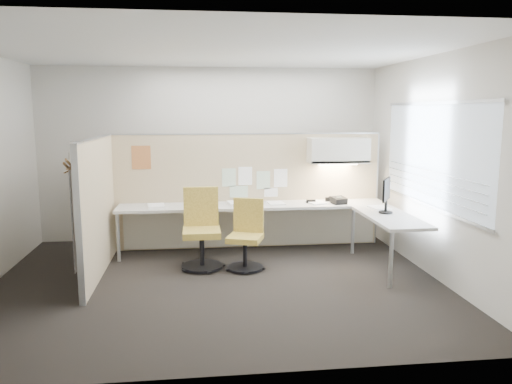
{
  "coord_description": "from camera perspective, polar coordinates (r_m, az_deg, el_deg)",
  "views": [
    {
      "loc": [
        -0.23,
        -5.96,
        2.1
      ],
      "look_at": [
        0.57,
        0.8,
        0.99
      ],
      "focal_mm": 35.0,
      "sensor_mm": 36.0,
      "label": 1
    }
  ],
  "objects": [
    {
      "name": "paper_stack_2",
      "position": [
        7.36,
        -2.26,
        -1.32
      ],
      "size": [
        0.28,
        0.34,
        0.05
      ],
      "primitive_type": "cube",
      "rotation": [
        0.0,
        0.0,
        0.18
      ],
      "color": "white",
      "rests_on": "desk"
    },
    {
      "name": "paper_stack_0",
      "position": [
        7.35,
        -11.35,
        -1.57
      ],
      "size": [
        0.27,
        0.33,
        0.03
      ],
      "primitive_type": "cube",
      "rotation": [
        0.0,
        0.0,
        0.14
      ],
      "color": "white",
      "rests_on": "desk"
    },
    {
      "name": "partition_back",
      "position": [
        7.7,
        -0.89,
        0.08
      ],
      "size": [
        4.1,
        0.06,
        1.75
      ],
      "primitive_type": "cube",
      "color": "tan",
      "rests_on": "floor"
    },
    {
      "name": "paper_stack_5",
      "position": [
        7.3,
        13.92,
        -1.76
      ],
      "size": [
        0.28,
        0.33,
        0.02
      ],
      "primitive_type": "cube",
      "rotation": [
        0.0,
        0.0,
        0.17
      ],
      "color": "white",
      "rests_on": "desk"
    },
    {
      "name": "chair_left",
      "position": [
        6.79,
        -6.24,
        -4.47
      ],
      "size": [
        0.56,
        0.56,
        1.06
      ],
      "rotation": [
        0.0,
        0.0,
        0.0
      ],
      "color": "black",
      "rests_on": "floor"
    },
    {
      "name": "paper_stack_1",
      "position": [
        7.35,
        -6.31,
        -1.49
      ],
      "size": [
        0.24,
        0.31,
        0.02
      ],
      "primitive_type": "cube",
      "rotation": [
        0.0,
        0.0,
        -0.04
      ],
      "color": "white",
      "rests_on": "desk"
    },
    {
      "name": "floor",
      "position": [
        6.33,
        -4.38,
        -10.22
      ],
      "size": [
        5.5,
        4.5,
        0.01
      ],
      "primitive_type": "cube",
      "color": "black",
      "rests_on": "ground"
    },
    {
      "name": "tape_dispenser",
      "position": [
        7.74,
        8.29,
        -0.84
      ],
      "size": [
        0.11,
        0.09,
        0.06
      ],
      "primitive_type": "cube",
      "rotation": [
        0.0,
        0.0,
        -0.31
      ],
      "color": "black",
      "rests_on": "desk"
    },
    {
      "name": "chair_right",
      "position": [
        6.72,
        -1.13,
        -5.15
      ],
      "size": [
        0.55,
        0.56,
        0.92
      ],
      "rotation": [
        0.0,
        0.0,
        -0.34
      ],
      "color": "black",
      "rests_on": "floor"
    },
    {
      "name": "partition_left",
      "position": [
        6.7,
        -17.6,
        -1.74
      ],
      "size": [
        0.06,
        2.2,
        1.75
      ],
      "primitive_type": "cube",
      "color": "tan",
      "rests_on": "floor"
    },
    {
      "name": "monitor",
      "position": [
        6.95,
        14.67,
        -0.15
      ],
      "size": [
        0.25,
        0.4,
        0.47
      ],
      "rotation": [
        0.0,
        0.0,
        1.03
      ],
      "color": "black",
      "rests_on": "desk"
    },
    {
      "name": "ceiling",
      "position": [
        6.01,
        -4.72,
        15.95
      ],
      "size": [
        5.5,
        4.5,
        0.01
      ],
      "primitive_type": "cube",
      "color": "white",
      "rests_on": "wall_back"
    },
    {
      "name": "phone",
      "position": [
        7.55,
        9.4,
        -0.95
      ],
      "size": [
        0.26,
        0.24,
        0.12
      ],
      "rotation": [
        0.0,
        0.0,
        0.3
      ],
      "color": "black",
      "rests_on": "desk"
    },
    {
      "name": "wall_front",
      "position": [
        3.78,
        -3.15,
        -1.41
      ],
      "size": [
        5.5,
        0.02,
        2.8
      ],
      "primitive_type": "cube",
      "color": "beige",
      "rests_on": "ground"
    },
    {
      "name": "task_light_strip",
      "position": [
        7.7,
        9.33,
        3.15
      ],
      "size": [
        0.6,
        0.06,
        0.02
      ],
      "primitive_type": "cube",
      "color": "#FFEABF",
      "rests_on": "overhead_bin"
    },
    {
      "name": "desk",
      "position": [
        7.34,
        2.46,
        -2.55
      ],
      "size": [
        4.0,
        2.07,
        0.73
      ],
      "color": "beige",
      "rests_on": "floor"
    },
    {
      "name": "stapler",
      "position": [
        7.56,
        6.29,
        -1.07
      ],
      "size": [
        0.14,
        0.04,
        0.05
      ],
      "primitive_type": "cube",
      "rotation": [
        0.0,
        0.0,
        -0.03
      ],
      "color": "black",
      "rests_on": "desk"
    },
    {
      "name": "poster",
      "position": [
        7.6,
        -12.98,
        3.87
      ],
      "size": [
        0.28,
        0.0,
        0.35
      ],
      "primitive_type": "cube",
      "color": "orange",
      "rests_on": "partition_back"
    },
    {
      "name": "wall_back",
      "position": [
        8.25,
        -5.19,
        4.32
      ],
      "size": [
        5.5,
        0.02,
        2.8
      ],
      "primitive_type": "cube",
      "color": "beige",
      "rests_on": "ground"
    },
    {
      "name": "pinned_papers",
      "position": [
        7.65,
        -0.28,
        1.22
      ],
      "size": [
        1.01,
        0.0,
        0.47
      ],
      "color": "#8CBF8C",
      "rests_on": "partition_back"
    },
    {
      "name": "overhead_bin",
      "position": [
        7.68,
        9.37,
        4.7
      ],
      "size": [
        0.9,
        0.36,
        0.38
      ],
      "primitive_type": "cube",
      "color": "beige",
      "rests_on": "partition_back"
    },
    {
      "name": "window_pane",
      "position": [
        6.68,
        19.55,
        3.98
      ],
      "size": [
        0.01,
        2.8,
        1.3
      ],
      "primitive_type": "cube",
      "color": "#99A6B2",
      "rests_on": "wall_right"
    },
    {
      "name": "coat_hook",
      "position": [
        5.73,
        -20.39,
        1.71
      ],
      "size": [
        0.18,
        0.48,
        1.44
      ],
      "color": "silver",
      "rests_on": "partition_left"
    },
    {
      "name": "paper_stack_3",
      "position": [
        7.46,
        2.31,
        -1.29
      ],
      "size": [
        0.25,
        0.32,
        0.02
      ],
      "primitive_type": "cube",
      "rotation": [
        0.0,
        0.0,
        0.08
      ],
      "color": "white",
      "rests_on": "desk"
    },
    {
      "name": "wall_right",
      "position": [
        6.7,
        19.67,
        2.71
      ],
      "size": [
        0.02,
        4.5,
        2.8
      ],
      "primitive_type": "cube",
      "color": "beige",
      "rests_on": "ground"
    },
    {
      "name": "paper_stack_4",
      "position": [
        7.55,
        6.88,
        -1.2
      ],
      "size": [
        0.3,
        0.35,
        0.02
      ],
      "primitive_type": "cube",
      "rotation": [
        0.0,
        0.0,
        0.26
      ],
      "color": "white",
      "rests_on": "desk"
    }
  ]
}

